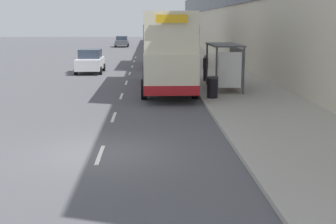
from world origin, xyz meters
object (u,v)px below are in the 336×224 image
object	(u,v)px
double_decker_bus_ahead	(162,40)
car_0	(90,61)
double_decker_bus_near	(167,49)
car_2	(152,39)
pedestrian_at_shelter	(205,68)
pedestrian_1	(237,69)
litter_bin	(212,87)
car_1	(122,42)
bus_shelter	(228,58)

from	to	relation	value
double_decker_bus_ahead	car_0	distance (m)	7.98
car_0	double_decker_bus_near	bearing A→B (deg)	120.98
car_2	pedestrian_at_shelter	xyz separation A→B (m)	(2.97, -51.63, 0.11)
car_0	pedestrian_1	bearing A→B (deg)	144.01
pedestrian_at_shelter	litter_bin	distance (m)	6.73
double_decker_bus_ahead	car_1	xyz separation A→B (m)	(-5.32, 32.06, -1.46)
bus_shelter	double_decker_bus_near	distance (m)	3.55
double_decker_bus_near	pedestrian_1	xyz separation A→B (m)	(4.39, 1.96, -1.30)
car_0	pedestrian_1	world-z (taller)	pedestrian_1
car_2	litter_bin	distance (m)	58.39
double_decker_bus_near	double_decker_bus_ahead	xyz separation A→B (m)	(0.14, 14.61, -0.00)
car_2	pedestrian_at_shelter	distance (m)	51.71
car_1	pedestrian_1	bearing A→B (deg)	102.07
double_decker_bus_ahead	car_1	size ratio (longest dim) A/B	2.43
pedestrian_1	car_1	bearing A→B (deg)	102.07
car_0	car_1	size ratio (longest dim) A/B	1.01
pedestrian_at_shelter	litter_bin	xyz separation A→B (m)	(-0.46, -6.71, -0.31)
car_0	pedestrian_1	distance (m)	12.19
double_decker_bus_near	pedestrian_1	size ratio (longest dim) A/B	6.81
double_decker_bus_near	double_decker_bus_ahead	world-z (taller)	same
double_decker_bus_ahead	car_2	size ratio (longest dim) A/B	2.37
bus_shelter	car_0	distance (m)	13.61
double_decker_bus_near	car_2	world-z (taller)	double_decker_bus_near
double_decker_bus_near	litter_bin	distance (m)	4.81
car_0	car_1	bearing A→B (deg)	-90.46
double_decker_bus_ahead	pedestrian_at_shelter	size ratio (longest dim) A/B	6.12
double_decker_bus_ahead	litter_bin	distance (m)	18.80
car_1	pedestrian_at_shelter	world-z (taller)	pedestrian_at_shelter
bus_shelter	double_decker_bus_near	world-z (taller)	double_decker_bus_near
double_decker_bus_near	car_0	bearing A→B (deg)	120.98
car_0	car_2	size ratio (longest dim) A/B	0.99
double_decker_bus_near	car_1	distance (m)	46.98
car_0	car_1	distance (m)	37.55
pedestrian_1	litter_bin	distance (m)	6.42
car_0	pedestrian_at_shelter	bearing A→B (deg)	141.21
double_decker_bus_ahead	double_decker_bus_near	bearing A→B (deg)	-90.56
bus_shelter	double_decker_bus_near	size ratio (longest dim) A/B	0.37
litter_bin	car_2	bearing A→B (deg)	92.46
car_1	pedestrian_at_shelter	distance (m)	44.66
double_decker_bus_ahead	litter_bin	bearing A→B (deg)	-84.08
bus_shelter	car_2	size ratio (longest dim) A/B	0.98
double_decker_bus_ahead	litter_bin	size ratio (longest dim) A/B	9.63
pedestrian_at_shelter	pedestrian_1	xyz separation A→B (m)	(1.85, -0.72, -0.00)
car_1	car_2	world-z (taller)	car_2
double_decker_bus_ahead	pedestrian_1	xyz separation A→B (m)	(4.24, -12.65, -1.30)
car_0	double_decker_bus_ahead	bearing A→B (deg)	-135.72
car_0	car_2	distance (m)	45.47
car_1	litter_bin	bearing A→B (deg)	98.14
car_1	car_2	size ratio (longest dim) A/B	0.98
double_decker_bus_near	pedestrian_at_shelter	distance (m)	3.91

